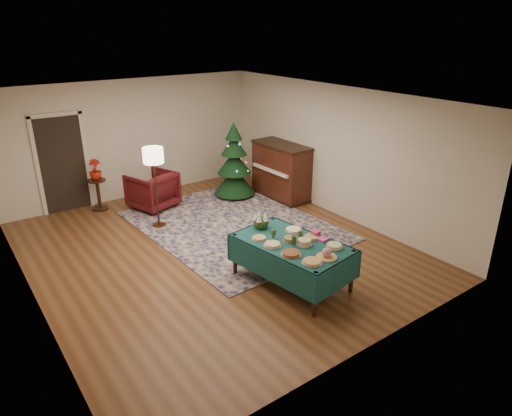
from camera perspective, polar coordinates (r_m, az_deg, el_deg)
room_shell at (r=7.88m, az=-5.66°, el=3.66°), size 7.00×7.00×7.00m
doorway at (r=10.55m, az=-23.05°, el=5.34°), size 1.08×0.04×2.16m
rug at (r=9.29m, az=-2.82°, el=-2.17°), size 3.39×4.34×0.02m
buffet_table at (r=7.09m, az=4.49°, el=-5.34°), size 1.33×1.97×0.71m
platter_0 at (r=6.47m, az=7.02°, el=-6.70°), size 0.30×0.30×0.04m
platter_1 at (r=6.62m, az=8.82°, el=-5.71°), size 0.31×0.31×0.15m
platter_2 at (r=6.94m, az=9.74°, el=-4.71°), size 0.26×0.26×0.06m
platter_3 at (r=6.66m, az=4.40°, el=-5.70°), size 0.30×0.30×0.05m
platter_4 at (r=6.94m, az=6.07°, el=-4.31°), size 0.24×0.24×0.10m
platter_5 at (r=7.18m, az=6.95°, el=-3.66°), size 0.26×0.26×0.04m
platter_6 at (r=6.89m, az=2.07°, el=-4.60°), size 0.27×0.27×0.05m
platter_7 at (r=7.05m, az=4.29°, el=-3.93°), size 0.24×0.24×0.07m
platter_8 at (r=7.40m, az=4.72°, el=-2.74°), size 0.29×0.29×0.04m
platter_9 at (r=7.10m, az=0.41°, el=-3.79°), size 0.24×0.24×0.04m
goblet_0 at (r=7.07m, az=2.18°, el=-3.29°), size 0.08×0.08×0.17m
goblet_1 at (r=7.06m, az=5.57°, el=-3.46°), size 0.08×0.08×0.17m
goblet_2 at (r=6.89m, az=4.75°, el=-4.07°), size 0.08×0.08×0.17m
napkin_stack at (r=7.14m, az=8.32°, el=-3.89°), size 0.16×0.16×0.04m
gift_box at (r=7.24m, az=7.47°, el=-3.20°), size 0.13×0.13×0.09m
centerpiece at (r=7.43m, az=0.61°, el=-1.65°), size 0.26×0.26×0.29m
armchair at (r=10.27m, az=-12.83°, el=2.39°), size 1.10×1.06×0.91m
floor_lamp at (r=9.01m, az=-12.69°, el=5.84°), size 0.40×0.40×1.63m
side_table at (r=10.56m, az=-19.08°, el=1.54°), size 0.38×0.38×0.69m
potted_plant at (r=10.41m, az=-19.41°, el=4.01°), size 0.26×0.46×0.26m
christmas_tree at (r=10.64m, az=-2.74°, el=5.54°), size 1.08×1.08×1.77m
piano at (r=10.62m, az=3.15°, el=4.57°), size 0.72×1.49×1.28m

